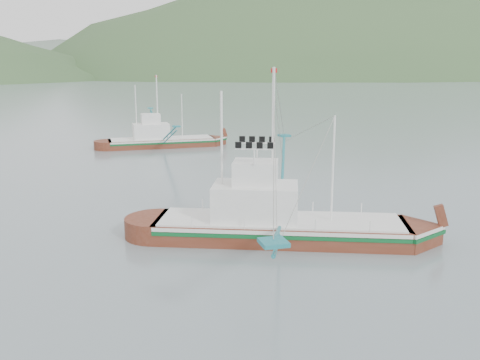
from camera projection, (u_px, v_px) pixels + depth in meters
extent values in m
plane|color=slate|center=(266.00, 253.00, 32.01)|extent=(1200.00, 1200.00, 0.00)
cube|color=#582212|center=(280.00, 236.00, 34.34)|extent=(16.51, 9.61, 2.14)
cube|color=silver|center=(280.00, 223.00, 34.15)|extent=(16.24, 9.58, 0.24)
cube|color=#0C5424|center=(280.00, 227.00, 34.21)|extent=(16.24, 9.60, 0.24)
cube|color=silver|center=(280.00, 220.00, 34.10)|extent=(15.68, 9.13, 0.13)
cube|color=silver|center=(255.00, 202.00, 34.01)|extent=(6.20, 5.07, 2.35)
cube|color=silver|center=(256.00, 173.00, 33.60)|extent=(3.42, 3.17, 1.50)
cylinder|color=white|center=(273.00, 146.00, 33.13)|extent=(0.17, 0.17, 9.61)
cylinder|color=white|center=(222.00, 157.00, 33.58)|extent=(0.15, 0.15, 8.17)
cylinder|color=white|center=(333.00, 170.00, 33.10)|extent=(0.13, 0.13, 6.73)
cube|color=#582212|center=(162.00, 146.00, 72.15)|extent=(14.11, 3.92, 1.88)
cube|color=silver|center=(162.00, 140.00, 71.98)|extent=(13.83, 3.99, 0.21)
cube|color=#0C5424|center=(162.00, 141.00, 72.03)|extent=(13.83, 4.01, 0.21)
cube|color=silver|center=(162.00, 138.00, 71.94)|extent=(13.41, 3.72, 0.11)
cube|color=silver|center=(151.00, 131.00, 71.36)|extent=(4.73, 3.06, 2.06)
cube|color=silver|center=(151.00, 119.00, 70.99)|extent=(2.46, 2.09, 1.31)
cylinder|color=white|center=(157.00, 107.00, 70.92)|extent=(0.15, 0.15, 8.44)
cylinder|color=white|center=(136.00, 113.00, 70.31)|extent=(0.13, 0.13, 7.18)
cylinder|color=white|center=(182.00, 116.00, 72.06)|extent=(0.11, 0.11, 5.91)
ellipsoid|color=#325029|center=(370.00, 75.00, 498.51)|extent=(684.00, 432.00, 306.00)
ellipsoid|color=slate|center=(132.00, 73.00, 567.64)|extent=(960.00, 400.00, 240.00)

